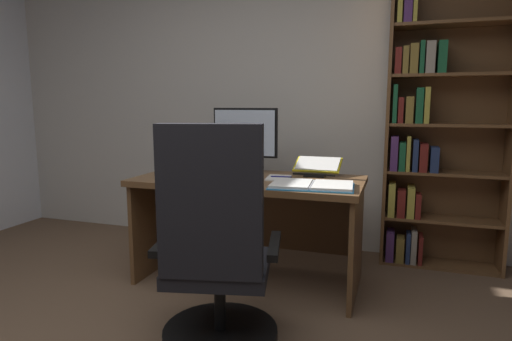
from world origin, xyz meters
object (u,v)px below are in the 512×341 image
Objects in this scene: bookshelf at (433,129)px; monitor at (245,140)px; office_chair at (216,257)px; open_binder at (312,185)px; notepad at (278,178)px; computer_mouse at (185,175)px; pen at (281,177)px; keyboard at (226,179)px; laptop at (191,162)px; reading_stand_with_book at (317,166)px; desk at (252,205)px.

monitor is (-1.28, -0.48, -0.08)m from bookshelf.
office_chair is 1.20m from monitor.
notepad is at bearing 135.43° from open_binder.
computer_mouse reaches higher than pen.
computer_mouse is at bearing -164.59° from pen.
keyboard is at bearing -90.00° from monitor.
bookshelf is 1.81m from laptop.
office_chair is at bearing -95.85° from pen.
office_chair is at bearing -71.86° from keyboard.
monitor is 1.15× the size of keyboard.
reading_stand_with_book is (0.28, 1.13, 0.30)m from office_chair.
bookshelf is 10.10× the size of notepad.
open_binder is at bearing -128.61° from bookshelf.
laptop is 0.40m from computer_mouse.
reading_stand_with_book is (0.52, 0.06, -0.18)m from monitor.
laptop is at bearing 140.29° from keyboard.
monitor is 0.48m from laptop.
pen is (0.32, -0.19, -0.22)m from monitor.
open_binder reaches higher than desk.
keyboard is 0.35m from notepad.
computer_mouse is at bearing -68.73° from laptop.
desk is at bearing 61.62° from keyboard.
computer_mouse is at bearing 114.01° from office_chair.
notepad is (-0.21, -0.25, -0.05)m from reading_stand_with_book.
office_chair is at bearing -104.11° from reading_stand_with_book.
laptop is at bearing 165.26° from notepad.
notepad is at bearing -145.62° from bookshelf.
laptop is (-0.44, 0.01, -0.18)m from monitor.
office_chair is at bearing -53.15° from computer_mouse.
open_binder is at bearing -5.00° from keyboard.
computer_mouse is 0.20× the size of open_binder.
reading_stand_with_book is at bearing 39.07° from keyboard.
bookshelf is at bearing 43.06° from office_chair.
monitor is 0.52m from computer_mouse.
monitor reaches higher than desk.
reading_stand_with_book is 0.32m from pen.
pen is at bearing 71.30° from office_chair.
monitor is at bearing 89.40° from office_chair.
desk is at bearing 171.92° from pen.
pen is (0.21, -0.03, 0.21)m from desk.
laptop is (-0.68, 1.08, 0.29)m from office_chair.
monitor reaches higher than computer_mouse.
desk is at bearing -151.91° from reading_stand_with_book.
bookshelf reaches higher than computer_mouse.
bookshelf is 15.15× the size of pen.
pen is at bearing -30.48° from monitor.
open_binder is (1.01, -0.42, -0.04)m from laptop.
office_chair is (0.12, -0.91, -0.04)m from desk.
keyboard is 0.30m from computer_mouse.
desk is 4.64× the size of laptop.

